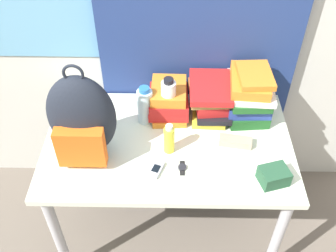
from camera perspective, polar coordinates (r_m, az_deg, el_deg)
desk at (r=1.91m, az=0.00°, el=-4.12°), size 1.16×0.70×0.70m
backpack at (r=1.70m, az=-12.40°, el=0.92°), size 0.29×0.21×0.48m
book_stack_left at (r=1.94m, az=0.17°, el=3.73°), size 0.20×0.24×0.16m
book_stack_center at (r=1.94m, az=6.31°, el=3.99°), size 0.23×0.26×0.18m
book_stack_right at (r=1.95m, az=11.61°, el=4.56°), size 0.23×0.28×0.26m
water_bottle at (r=1.89m, az=-3.35°, el=2.97°), size 0.08×0.08×0.20m
sports_bottle at (r=1.87m, az=0.17°, el=3.60°), size 0.07×0.07×0.25m
sunscreen_bottle at (r=1.75m, az=0.16°, el=-1.93°), size 0.05×0.05×0.16m
cell_phone at (r=1.72m, az=-1.73°, el=-6.34°), size 0.07×0.10×0.02m
sunglasses_case at (r=1.85m, az=9.76°, el=-2.25°), size 0.16×0.08×0.04m
camera_pouch at (r=1.72m, az=15.10°, el=-7.01°), size 0.14×0.12×0.07m
wristwatch at (r=1.73m, az=2.08°, el=-6.06°), size 0.04×0.08×0.01m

